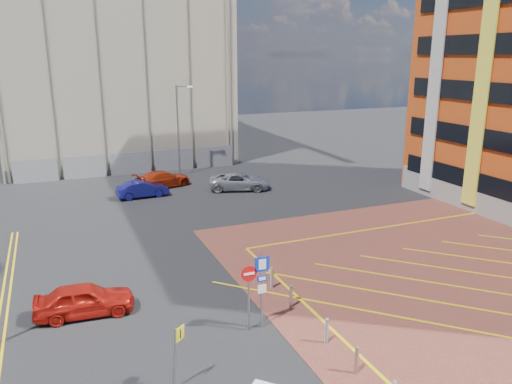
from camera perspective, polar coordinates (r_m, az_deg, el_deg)
ground at (r=19.76m, az=0.45°, el=-16.84°), size 140.00×140.00×0.00m
lamp_back at (r=45.08m, az=-8.81°, el=7.36°), size 1.53×0.16×8.00m
sign_cluster at (r=19.70m, az=0.13°, el=-10.44°), size 1.17×0.12×3.20m
warning_sign at (r=16.92m, az=-9.09°, el=-17.40°), size 0.55×0.37×2.24m
bollard_row at (r=19.17m, az=9.12°, el=-16.50°), size 0.14×11.14×0.90m
construction_building at (r=55.75m, az=-16.45°, el=15.29°), size 21.20×19.20×22.00m
construction_fence at (r=46.97m, az=-12.89°, el=3.31°), size 21.60×0.06×2.00m
car_red_left at (r=22.45m, az=-19.03°, el=-11.54°), size 4.14×1.92×1.37m
car_blue_back at (r=39.05m, az=-12.85°, el=0.33°), size 3.93×1.52×1.27m
car_red_back at (r=41.65m, az=-10.61°, el=1.46°), size 5.08×3.33×1.37m
car_silver_back at (r=40.21m, az=-1.93°, el=1.21°), size 5.36×3.75×1.36m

